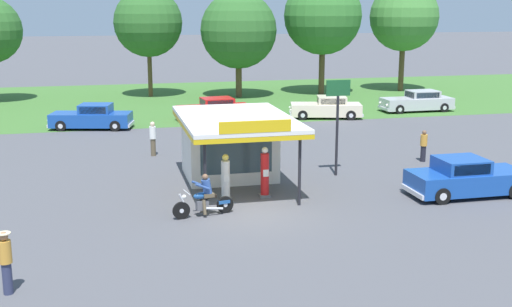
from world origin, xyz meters
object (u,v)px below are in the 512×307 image
(gas_pump_nearside, at_px, (226,179))
(parked_car_back_row_far_right, at_px, (418,102))
(motorcycle_with_rider, at_px, (204,199))
(parked_car_second_row_spare, at_px, (92,118))
(featured_classic_sedan, at_px, (466,178))
(bystander_admiring_sedan, at_px, (153,138))
(bystander_standing_back_lot, at_px, (424,145))
(parked_car_back_row_centre_right, at_px, (327,108))
(roadside_pole_sign, at_px, (338,110))
(gas_pump_offside, at_px, (265,174))
(parked_car_back_row_left, at_px, (215,110))
(bystander_leaning_by_kiosk, at_px, (6,261))

(gas_pump_nearside, height_order, parked_car_back_row_far_right, gas_pump_nearside)
(motorcycle_with_rider, distance_m, parked_car_second_row_spare, 19.14)
(motorcycle_with_rider, bearing_deg, featured_classic_sedan, 1.19)
(bystander_admiring_sedan, bearing_deg, parked_car_back_row_far_right, 27.04)
(bystander_admiring_sedan, bearing_deg, motorcycle_with_rider, -83.98)
(gas_pump_nearside, distance_m, bystander_standing_back_lot, 11.42)
(motorcycle_with_rider, height_order, parked_car_back_row_centre_right, motorcycle_with_rider)
(parked_car_back_row_far_right, distance_m, roadside_pole_sign, 20.13)
(bystander_standing_back_lot, bearing_deg, roadside_pole_sign, -163.14)
(gas_pump_nearside, distance_m, parked_car_second_row_spare, 17.64)
(motorcycle_with_rider, relative_size, parked_car_back_row_far_right, 0.43)
(parked_car_second_row_spare, height_order, bystander_admiring_sedan, bystander_admiring_sedan)
(motorcycle_with_rider, height_order, featured_classic_sedan, motorcycle_with_rider)
(gas_pump_offside, xyz_separation_m, parked_car_back_row_centre_right, (8.63, 17.25, -0.26))
(gas_pump_nearside, height_order, parked_car_back_row_left, gas_pump_nearside)
(bystander_standing_back_lot, bearing_deg, bystander_admiring_sedan, 161.64)
(parked_car_second_row_spare, xyz_separation_m, bystander_standing_back_lot, (16.01, -12.70, 0.12))
(parked_car_back_row_centre_right, distance_m, roadside_pole_sign, 15.59)
(parked_car_back_row_far_right, xyz_separation_m, parked_car_back_row_left, (-14.99, -0.24, -0.01))
(gas_pump_nearside, relative_size, bystander_admiring_sedan, 1.04)
(parked_car_back_row_centre_right, bearing_deg, parked_car_back_row_left, 172.41)
(motorcycle_with_rider, relative_size, bystander_admiring_sedan, 1.30)
(featured_classic_sedan, bearing_deg, parked_car_second_row_spare, 128.99)
(gas_pump_nearside, relative_size, parked_car_back_row_centre_right, 0.35)
(parked_car_back_row_far_right, bearing_deg, bystander_standing_back_lot, -115.84)
(bystander_admiring_sedan, xyz_separation_m, roadside_pole_sign, (7.77, -5.82, 2.04))
(gas_pump_nearside, relative_size, bystander_leaning_by_kiosk, 1.06)
(gas_pump_offside, relative_size, parked_car_back_row_centre_right, 0.39)
(motorcycle_with_rider, height_order, roadside_pole_sign, roadside_pole_sign)
(parked_car_back_row_far_right, xyz_separation_m, parked_car_back_row_centre_right, (-7.40, -1.25, -0.01))
(gas_pump_offside, xyz_separation_m, roadside_pole_sign, (3.96, 2.55, 2.04))
(gas_pump_nearside, bearing_deg, parked_car_back_row_centre_right, 59.34)
(bystander_standing_back_lot, relative_size, roadside_pole_sign, 0.36)
(bystander_leaning_by_kiosk, bearing_deg, motorcycle_with_rider, 41.10)
(parked_car_back_row_centre_right, xyz_separation_m, bystander_leaning_by_kiosk, (-17.47, -24.44, 0.25))
(bystander_leaning_by_kiosk, height_order, bystander_admiring_sedan, bystander_admiring_sedan)
(featured_classic_sedan, bearing_deg, parked_car_back_row_centre_right, 88.03)
(parked_car_back_row_far_right, bearing_deg, gas_pump_offside, -130.92)
(gas_pump_nearside, relative_size, parked_car_back_row_far_right, 0.34)
(gas_pump_nearside, xyz_separation_m, parked_car_back_row_far_right, (17.63, 18.50, -0.14))
(roadside_pole_sign, bearing_deg, parked_car_back_row_centre_right, 72.37)
(roadside_pole_sign, bearing_deg, parked_car_second_row_spare, 127.43)
(parked_car_back_row_far_right, xyz_separation_m, roadside_pole_sign, (-12.08, -15.95, 2.29))
(parked_car_back_row_left, height_order, parked_car_back_row_centre_right, parked_car_back_row_centre_right)
(bystander_leaning_by_kiosk, relative_size, roadside_pole_sign, 0.40)
(bystander_leaning_by_kiosk, distance_m, roadside_pole_sign, 16.21)
(featured_classic_sedan, height_order, roadside_pole_sign, roadside_pole_sign)
(parked_car_back_row_left, relative_size, parked_car_back_row_centre_right, 1.00)
(gas_pump_offside, relative_size, parked_car_back_row_far_right, 0.38)
(featured_classic_sedan, bearing_deg, gas_pump_offside, 168.40)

